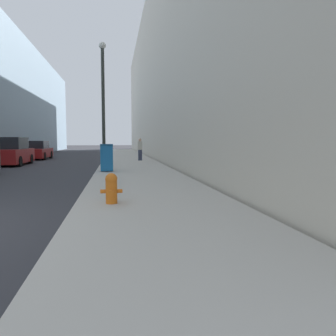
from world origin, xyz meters
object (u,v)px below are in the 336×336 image
Objects in this scene: parked_sedan_near at (12,153)px; pedestrian_on_sidewalk at (140,149)px; lamppost at (103,103)px; fire_hydrant at (111,188)px; trash_bin at (107,157)px; parked_sedan_far at (37,151)px.

parked_sedan_near reaches higher than pedestrian_on_sidewalk.
parked_sedan_near is (-5.92, 3.90, -2.81)m from lamppost.
lamppost is at bearing -114.05° from pedestrian_on_sidewalk.
lamppost reaches higher than fire_hydrant.
parked_sedan_far is at bearing 114.71° from trash_bin.
trash_bin is 8.29m from pedestrian_on_sidewalk.
parked_sedan_far is 9.74m from pedestrian_on_sidewalk.
lamppost is 4.23× the size of pedestrian_on_sidewalk.
parked_sedan_near is at bearing -90.47° from parked_sedan_far.
pedestrian_on_sidewalk is (2.36, 5.28, -2.68)m from lamppost.
fire_hydrant is at bearing -87.19° from lamppost.
pedestrian_on_sidewalk is at bearing 65.95° from lamppost.
parked_sedan_near is (-6.14, 6.62, 0.02)m from trash_bin.
fire_hydrant is 11.14m from lamppost.
fire_hydrant is 0.55× the size of trash_bin.
lamppost is 12.37m from parked_sedan_far.
lamppost reaches higher than parked_sedan_near.
parked_sedan_near is at bearing 146.64° from lamppost.
lamppost reaches higher than pedestrian_on_sidewalk.
fire_hydrant is at bearing -66.16° from parked_sedan_near.
pedestrian_on_sidewalk is (8.28, 1.39, 0.12)m from parked_sedan_near.
parked_sedan_far is 2.92× the size of pedestrian_on_sidewalk.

